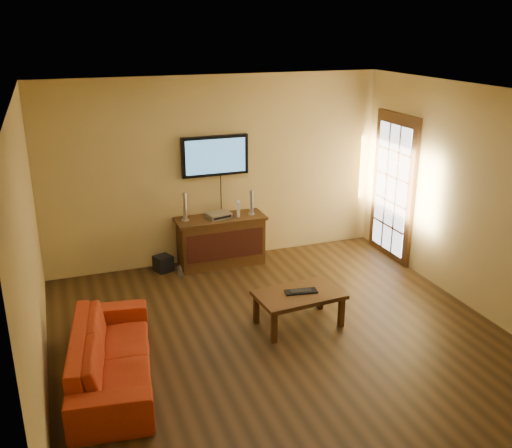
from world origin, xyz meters
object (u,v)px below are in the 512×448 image
speaker_left (185,208)px  speaker_right (251,203)px  bottle (180,272)px  sofa (111,347)px  media_console (221,241)px  keyboard (301,291)px  television (215,156)px  coffee_table (299,297)px  subwoofer (163,263)px  game_console (238,208)px  av_receiver (218,215)px

speaker_left → speaker_right: 0.97m
bottle → sofa: bearing=-118.6°
bottle → media_console: bearing=22.4°
bottle → keyboard: (1.05, -1.74, 0.33)m
media_console → speaker_right: 0.70m
sofa → speaker_right: bearing=-36.3°
sofa → media_console: bearing=-29.7°
television → coffee_table: 2.58m
coffee_table → speaker_right: size_ratio=2.85×
sofa → bottle: 2.43m
coffee_table → subwoofer: coffee_table is taller
keyboard → game_console: bearing=92.7°
media_console → keyboard: (0.36, -2.03, 0.06)m
speaker_right → subwoofer: size_ratio=1.62×
television → media_console: bearing=-90.0°
media_console → keyboard: 2.06m
television → speaker_right: television is taller
television → coffee_table: bearing=-81.5°
speaker_left → game_console: (0.78, -0.04, -0.08)m
game_console → keyboard: game_console is taller
av_receiver → bottle: 0.98m
game_console → keyboard: bearing=-69.3°
keyboard → av_receiver: bearing=101.1°
game_console → keyboard: (0.09, -2.02, -0.41)m
bottle → television: bearing=35.4°
media_console → speaker_left: speaker_left is taller
television → keyboard: bearing=-80.8°
av_receiver → subwoofer: av_receiver is taller
bottle → speaker_left: bearing=60.4°
subwoofer → bottle: 0.37m
speaker_left → subwoofer: bearing=178.7°
game_console → bottle: bearing=-145.9°
bottle → keyboard: keyboard is taller
media_console → sofa: size_ratio=0.68×
speaker_left → game_console: speaker_left is taller
television → subwoofer: 1.71m
media_console → keyboard: bearing=-79.8°
coffee_table → game_console: (-0.06, 2.03, 0.47)m
television → keyboard: 2.54m
speaker_right → av_receiver: (-0.50, 0.01, -0.13)m
speaker_right → game_console: (-0.20, 0.01, -0.06)m
speaker_left → bottle: size_ratio=2.14×
sofa → speaker_left: 2.83m
speaker_left → av_receiver: bearing=-5.0°
speaker_right → television: bearing=154.1°
sofa → game_console: game_console is taller
speaker_right → keyboard: (-0.10, -2.01, -0.47)m
keyboard → bottle: bearing=121.1°
av_receiver → speaker_left: bearing=161.2°
bottle → speaker_right: bearing=12.9°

